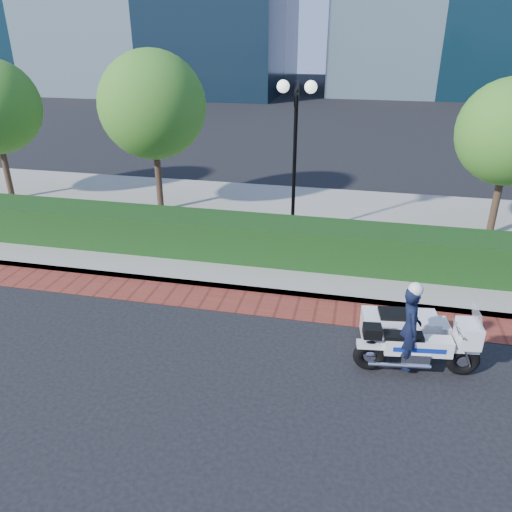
% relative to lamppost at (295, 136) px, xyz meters
% --- Properties ---
extents(ground, '(120.00, 120.00, 0.00)m').
position_rel_lamppost_xyz_m(ground, '(-1.00, -5.20, -2.96)').
color(ground, black).
rests_on(ground, ground).
extents(brick_strip, '(60.00, 1.00, 0.01)m').
position_rel_lamppost_xyz_m(brick_strip, '(-1.00, -3.70, -2.95)').
color(brick_strip, maroon).
rests_on(brick_strip, ground).
extents(sidewalk, '(60.00, 8.00, 0.15)m').
position_rel_lamppost_xyz_m(sidewalk, '(-1.00, 0.80, -2.88)').
color(sidewalk, gray).
rests_on(sidewalk, ground).
extents(hedge_main, '(18.00, 1.20, 1.00)m').
position_rel_lamppost_xyz_m(hedge_main, '(-1.00, -1.60, -2.31)').
color(hedge_main, black).
rests_on(hedge_main, sidewalk).
extents(lamppost, '(1.02, 0.70, 4.21)m').
position_rel_lamppost_xyz_m(lamppost, '(0.00, 0.00, 0.00)').
color(lamppost, black).
rests_on(lamppost, sidewalk).
extents(tree_b, '(3.20, 3.20, 4.89)m').
position_rel_lamppost_xyz_m(tree_b, '(-4.50, 1.30, 0.48)').
color(tree_b, '#332319').
rests_on(tree_b, sidewalk).
extents(tree_c, '(2.80, 2.80, 4.30)m').
position_rel_lamppost_xyz_m(tree_c, '(5.50, 1.30, 0.09)').
color(tree_c, '#332319').
rests_on(tree_c, sidewalk).
extents(police_motorcycle, '(2.19, 1.56, 1.77)m').
position_rel_lamppost_xyz_m(police_motorcycle, '(2.88, -5.13, -2.35)').
color(police_motorcycle, black).
rests_on(police_motorcycle, ground).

